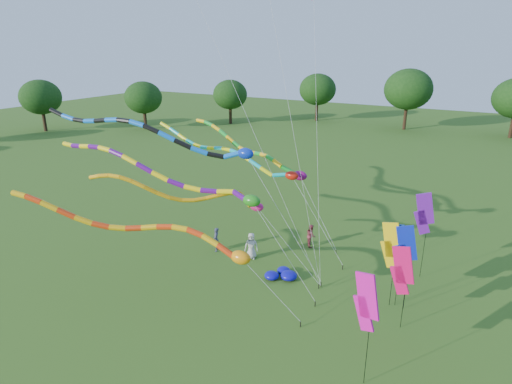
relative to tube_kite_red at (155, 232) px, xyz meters
The scene contains 18 objects.
ground 5.98m from the tube_kite_red, 14.11° to the left, with size 160.00×160.00×0.00m, color #2B5917.
tree_ring 7.80m from the tube_kite_red, 16.98° to the left, with size 115.42×119.70×9.64m.
tube_kite_red is the anchor object (origin of this frame).
tube_kite_orange 3.01m from the tube_kite_red, 79.10° to the left, with size 11.21×4.90×6.82m.
tube_kite_purple 3.85m from the tube_kite_red, 116.21° to the left, with size 16.64×1.55×7.81m.
tube_kite_blue 5.66m from the tube_kite_red, 121.26° to the left, with size 16.40×3.13×9.60m.
tube_kite_cyan 8.76m from the tube_kite_red, 94.36° to the left, with size 14.50×1.94×7.83m.
tube_kite_green 12.34m from the tube_kite_red, 94.65° to the left, with size 14.06×5.19×7.36m.
banner_pole_blue_a 11.95m from the tube_kite_red, 28.72° to the left, with size 1.12×0.46×4.48m.
banner_pole_magenta_b 11.79m from the tube_kite_red, 19.55° to the left, with size 1.16×0.16×4.21m.
banner_pole_magenta_a 10.54m from the tube_kite_red, ahead, with size 1.13×0.44×4.85m.
banner_pole_violet 14.38m from the tube_kite_red, 39.40° to the left, with size 1.12×0.47×5.17m.
banner_pole_blue_b 12.21m from the tube_kite_red, 26.80° to the left, with size 1.15×0.32×4.59m.
banner_pole_orange 11.62m from the tube_kite_red, 28.53° to the left, with size 1.16×0.23×4.59m.
blue_nylon_heap 7.66m from the tube_kite_red, 50.46° to the left, with size 1.42×1.71×0.52m.
person_a 7.41m from the tube_kite_red, 75.20° to the left, with size 0.83×0.54×1.70m, color beige.
person_b 7.10m from the tube_kite_red, 97.11° to the left, with size 0.58×0.38×1.59m, color #38394E.
person_c 11.27m from the tube_kite_red, 66.51° to the left, with size 0.74×0.58×1.53m, color maroon.
Camera 1 is at (9.26, -15.41, 12.72)m, focal length 30.00 mm.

